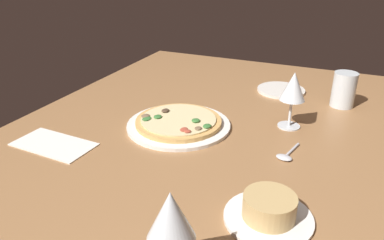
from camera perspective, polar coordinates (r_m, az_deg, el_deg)
The scene contains 9 objects.
dining_table at distance 104.77cm, azimuth 2.20°, elevation -2.84°, with size 150.00×110.00×4.00cm, color #996B42.
pizza_main at distance 106.08cm, azimuth -2.17°, elevation -0.55°, with size 29.69×29.69×3.36cm.
ramekin_on_saucer at distance 72.82cm, azimuth 11.73°, elevation -13.43°, with size 16.92×16.92×5.30cm.
wine_glass_far at distance 106.11cm, azimuth 15.27°, elevation 4.67°, with size 7.07×7.07×16.31cm.
wine_glass_near at distance 54.40cm, azimuth -3.27°, elevation -14.97°, with size 7.23×7.23×16.51cm.
water_glass at distance 128.70cm, azimuth 22.24°, elevation 4.14°, with size 7.35×7.35×11.21cm.
side_plate at distance 137.30cm, azimuth 13.50°, elevation 4.49°, with size 16.82×16.82×0.90cm, color silver.
paper_menu at distance 103.60cm, azimuth -20.44°, elevation -3.52°, with size 11.10×21.31×0.30cm, color white.
spoon at distance 94.36cm, azimuth 14.25°, elevation -5.31°, with size 10.54×4.63×1.00cm.
Camera 1 is at (86.46, 33.66, 50.67)cm, focal length 34.75 mm.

